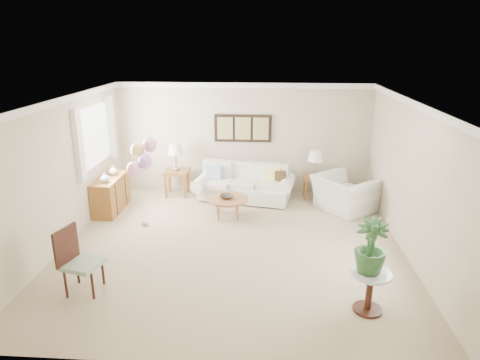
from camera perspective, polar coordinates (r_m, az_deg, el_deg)
The scene contains 18 objects.
ground_plane at distance 7.80m, azimuth -0.99°, elevation -8.72°, with size 6.00×6.00×0.00m, color tan.
room_shell at distance 7.31m, azimuth -1.85°, elevation 3.09°, with size 6.04×6.04×2.60m.
wall_art_triptych at distance 10.10m, azimuth 0.39°, elevation 6.90°, with size 1.35×0.06×0.65m.
sofa at distance 9.85m, azimuth 0.63°, elevation -0.77°, with size 2.39×1.20×0.83m.
end_table_left at distance 10.18m, azimuth -8.44°, elevation 0.80°, with size 0.57×0.52×0.62m.
end_table_right at distance 10.03m, azimuth 9.85°, elevation 0.05°, with size 0.49×0.45×0.54m.
lamp_left at distance 10.02m, azimuth -8.59°, elevation 4.00°, with size 0.36×0.36×0.64m.
lamp_right at distance 9.88m, azimuth 10.02°, elevation 3.07°, with size 0.34×0.34×0.60m.
coffee_table at distance 8.85m, azimuth -1.60°, elevation -2.63°, with size 0.83×0.83×0.42m.
decor_bowl at distance 8.82m, azimuth -1.83°, elevation -2.24°, with size 0.27×0.27×0.07m, color #2E2820.
armchair at distance 9.46m, azimuth 13.71°, elevation -1.80°, with size 1.17×1.02×0.76m, color white.
side_table at distance 6.14m, azimuth 16.98°, elevation -12.88°, with size 0.54×0.54×0.59m.
potted_plant at distance 5.90m, azimuth 17.03°, elevation -8.46°, with size 0.42×0.42×0.75m, color #19491B.
accent_chair at distance 6.70m, azimuth -20.87°, elevation -9.80°, with size 0.60×0.60×1.00m.
credenza at distance 9.61m, azimuth -16.85°, elevation -1.81°, with size 0.46×1.20×0.74m.
vase_white at distance 9.20m, azimuth -17.61°, elevation 0.34°, with size 0.20×0.20×0.20m, color silver.
vase_sage at distance 9.65m, azimuth -16.56°, elevation 1.26°, with size 0.20×0.20×0.20m, color #B1B5AC.
balloon_cluster at distance 8.35m, azimuth -13.00°, elevation 3.02°, with size 0.54×0.46×1.78m.
Camera 1 is at (0.61, -6.92, 3.53)m, focal length 32.00 mm.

